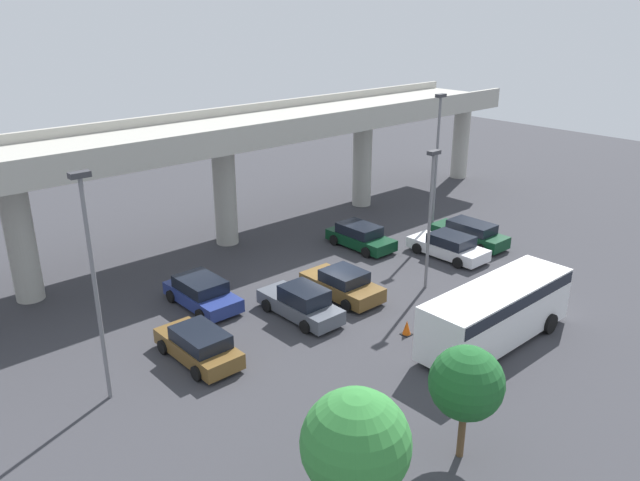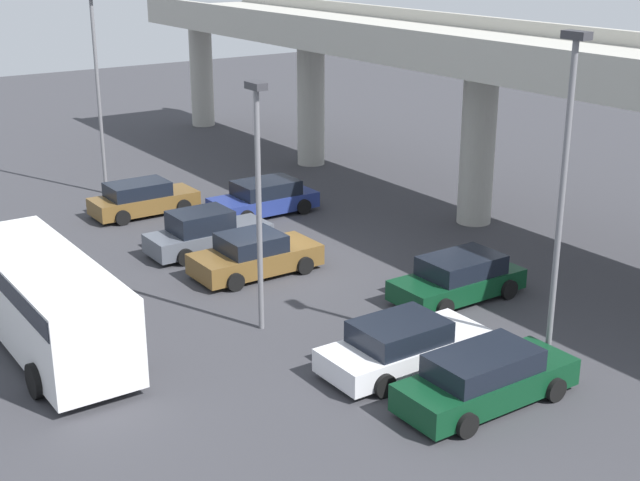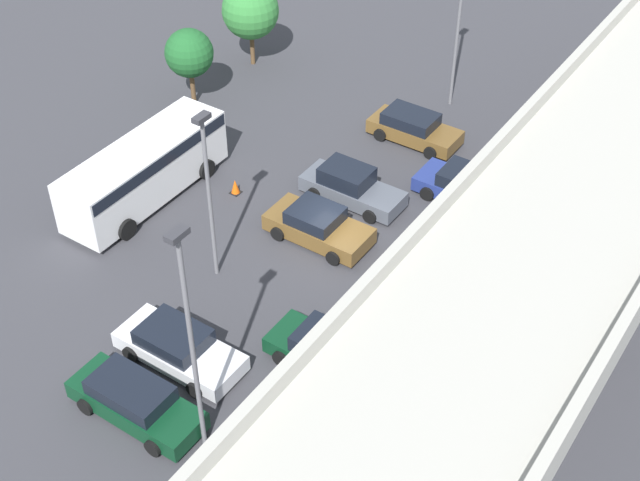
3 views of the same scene
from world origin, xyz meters
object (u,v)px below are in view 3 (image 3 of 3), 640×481
at_px(parked_car_1, 468,187).
at_px(parked_car_2, 351,186).
at_px(lamp_post_near_aisle, 190,332).
at_px(parked_car_5, 178,347).
at_px(shuttle_bus, 144,167).
at_px(parked_car_6, 135,401).
at_px(lamp_post_by_overpass, 460,10).
at_px(parked_car_0, 414,128).
at_px(traffic_cone, 235,187).
at_px(lamp_post_mid_lot, 208,185).
at_px(parked_car_3, 318,226).
at_px(parked_car_4, 329,352).
at_px(tree_front_left, 250,11).
at_px(tree_front_centre, 189,53).

height_order(parked_car_1, parked_car_2, parked_car_2).
bearing_deg(lamp_post_near_aisle, parked_car_5, -127.06).
relative_size(shuttle_bus, lamp_post_near_aisle, 0.93).
relative_size(parked_car_1, parked_car_6, 0.91).
bearing_deg(lamp_post_by_overpass, parked_car_1, 32.61).
relative_size(parked_car_0, parked_car_5, 0.92).
bearing_deg(parked_car_2, traffic_cone, -151.59).
relative_size(parked_car_6, lamp_post_by_overpass, 0.55).
bearing_deg(lamp_post_mid_lot, traffic_cone, -149.99).
relative_size(parked_car_1, lamp_post_by_overpass, 0.51).
distance_m(parked_car_3, traffic_cone, 4.84).
bearing_deg(lamp_post_by_overpass, parked_car_4, 14.43).
height_order(parked_car_3, lamp_post_near_aisle, lamp_post_near_aisle).
distance_m(parked_car_5, traffic_cone, 10.04).
relative_size(parked_car_3, shuttle_bus, 0.53).
bearing_deg(parked_car_0, traffic_cone, -118.75).
xyz_separation_m(parked_car_6, lamp_post_near_aisle, (-0.35, 2.64, 4.49)).
distance_m(lamp_post_near_aisle, lamp_post_by_overpass, 23.57).
bearing_deg(parked_car_2, parked_car_4, -62.05).
relative_size(parked_car_4, tree_front_left, 0.97).
distance_m(parked_car_4, tree_front_left, 22.42).
relative_size(parked_car_1, parked_car_3, 1.00).
distance_m(lamp_post_mid_lot, tree_front_left, 17.07).
distance_m(parked_car_4, lamp_post_near_aisle, 6.97).
relative_size(parked_car_2, tree_front_centre, 1.15).
bearing_deg(parked_car_2, lamp_post_by_overpass, 90.72).
height_order(parked_car_0, lamp_post_mid_lot, lamp_post_mid_lot).
relative_size(parked_car_0, tree_front_left, 0.95).
height_order(shuttle_bus, lamp_post_by_overpass, lamp_post_by_overpass).
relative_size(parked_car_5, lamp_post_near_aisle, 0.53).
relative_size(parked_car_2, tree_front_left, 1.00).
xyz_separation_m(parked_car_5, tree_front_centre, (-13.83, -10.99, 2.13)).
xyz_separation_m(shuttle_bus, lamp_post_mid_lot, (2.20, 5.66, 2.74)).
xyz_separation_m(parked_car_3, shuttle_bus, (1.83, -7.80, 0.93)).
xyz_separation_m(lamp_post_by_overpass, tree_front_centre, (7.20, -10.87, -2.32)).
bearing_deg(lamp_post_by_overpass, tree_front_centre, -56.50).
bearing_deg(parked_car_1, lamp_post_mid_lot, 58.53).
xyz_separation_m(parked_car_0, parked_car_6, (19.74, 0.50, 0.02)).
xyz_separation_m(parked_car_3, lamp_post_by_overpass, (-12.62, -0.42, 4.43)).
bearing_deg(parked_car_1, shuttle_bus, 33.28).
xyz_separation_m(parked_car_1, tree_front_centre, (0.43, -15.20, 2.10)).
relative_size(parked_car_3, lamp_post_by_overpass, 0.50).
relative_size(parked_car_5, tree_front_centre, 1.19).
distance_m(parked_car_5, lamp_post_mid_lot, 6.01).
xyz_separation_m(parked_car_2, lamp_post_near_aisle, (13.72, 3.08, 4.47)).
distance_m(parked_car_6, shuttle_bus, 12.23).
relative_size(parked_car_3, traffic_cone, 6.34).
bearing_deg(lamp_post_near_aisle, lamp_post_by_overpass, -172.19).
relative_size(parked_car_1, lamp_post_mid_lot, 0.61).
height_order(lamp_post_near_aisle, tree_front_centre, lamp_post_near_aisle).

